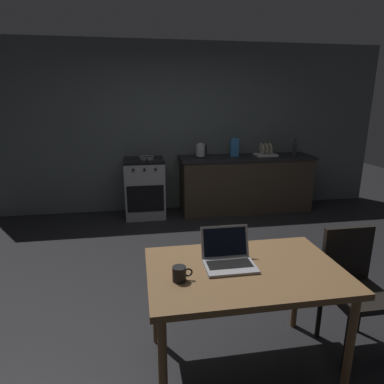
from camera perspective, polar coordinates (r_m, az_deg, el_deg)
ground_plane at (r=3.34m, az=1.81°, el=-16.45°), size 12.00×12.00×0.00m
back_wall at (r=5.49m, az=-0.37°, el=10.89°), size 6.40×0.10×2.65m
kitchen_counter at (r=5.50m, az=9.15°, el=1.48°), size 2.16×0.64×0.90m
stove_oven at (r=5.22m, az=-8.13°, el=0.73°), size 0.60×0.62×0.90m
dining_table at (r=2.20m, az=8.97°, el=-14.58°), size 1.22×0.80×0.75m
chair at (r=2.72m, az=25.92°, el=-13.70°), size 0.40×0.40×0.89m
laptop at (r=2.17m, az=6.28°, el=-11.23°), size 0.32×0.28×0.22m
electric_kettle at (r=5.20m, az=1.48°, el=7.13°), size 0.17×0.15×0.23m
bottle at (r=5.65m, az=17.25°, el=7.30°), size 0.06×0.06×0.27m
frying_pan at (r=5.09m, az=-7.80°, el=5.87°), size 0.23×0.40×0.05m
coffee_mug at (r=1.99m, az=-2.14°, el=-13.88°), size 0.12×0.08×0.09m
cereal_box at (r=5.35m, az=7.33°, el=7.66°), size 0.13×0.05×0.29m
dish_rack at (r=5.51m, az=12.55°, el=6.61°), size 0.34×0.26×0.21m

